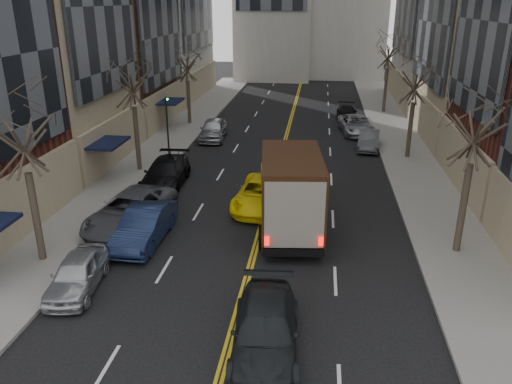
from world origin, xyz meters
TOP-DOWN VIEW (x-y plane):
  - sidewalk_left at (-9.00, 27.00)m, footprint 4.00×66.00m
  - sidewalk_right at (9.00, 27.00)m, footprint 4.00×66.00m
  - tree_lf_near at (-8.80, 8.00)m, footprint 3.20×3.20m
  - tree_lf_mid at (-8.80, 20.00)m, footprint 3.20×3.20m
  - tree_lf_far at (-8.80, 33.00)m, footprint 3.20×3.20m
  - tree_rt_near at (8.80, 11.00)m, footprint 3.20×3.20m
  - tree_rt_mid at (8.80, 25.00)m, footprint 3.20×3.20m
  - tree_rt_far at (8.80, 40.00)m, footprint 3.20×3.20m
  - traffic_signal at (-7.39, 22.00)m, footprint 0.29×0.26m
  - ups_truck at (1.40, 12.46)m, footprint 3.51×7.38m
  - observer_sedan at (1.20, 3.49)m, footprint 2.41×5.26m
  - taxi at (-0.30, 15.12)m, footprint 2.91×5.57m
  - pedestrian at (0.48, 18.62)m, footprint 0.61×0.77m
  - parked_lf_a at (-6.30, 6.13)m, footprint 2.09×4.17m
  - parked_lf_b at (-5.10, 10.34)m, footprint 1.75×4.86m
  - parked_lf_c at (-6.30, 11.83)m, footprint 3.52×6.25m
  - parked_lf_d at (-6.30, 17.54)m, footprint 2.47×5.57m
  - parked_lf_e at (-5.68, 28.36)m, footprint 2.21×4.83m
  - parked_rt_a at (6.30, 27.11)m, footprint 1.93×4.31m
  - parked_rt_b at (5.63, 31.63)m, footprint 3.08×5.52m
  - parked_rt_c at (5.10, 36.60)m, footprint 1.87×4.50m

SIDE VIEW (x-z plane):
  - sidewalk_left at x=-9.00m, z-range 0.00..0.15m
  - sidewalk_right at x=9.00m, z-range 0.00..0.15m
  - parked_rt_c at x=5.10m, z-range 0.00..1.30m
  - parked_lf_a at x=-6.30m, z-range 0.00..1.36m
  - parked_rt_a at x=6.30m, z-range 0.00..1.38m
  - parked_rt_b at x=5.63m, z-range 0.00..1.46m
  - observer_sedan at x=1.20m, z-range 0.00..1.49m
  - taxi at x=-0.30m, z-range 0.00..1.50m
  - parked_lf_d at x=-6.30m, z-range 0.00..1.59m
  - parked_lf_b at x=-5.10m, z-range 0.00..1.59m
  - parked_lf_e at x=-5.68m, z-range 0.00..1.60m
  - parked_lf_c at x=-6.30m, z-range 0.00..1.65m
  - pedestrian at x=0.48m, z-range 0.00..1.86m
  - ups_truck at x=1.40m, z-range 0.02..3.92m
  - traffic_signal at x=-7.39m, z-range 0.47..5.17m
  - tree_lf_far at x=-8.80m, z-range 1.97..10.08m
  - tree_rt_mid at x=8.80m, z-range 2.01..10.33m
  - tree_lf_near at x=-8.80m, z-range 2.03..10.45m
  - tree_rt_near at x=8.80m, z-range 2.10..10.81m
  - tree_lf_mid at x=-8.80m, z-range 2.14..11.05m
  - tree_rt_far at x=8.80m, z-range 2.19..11.29m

